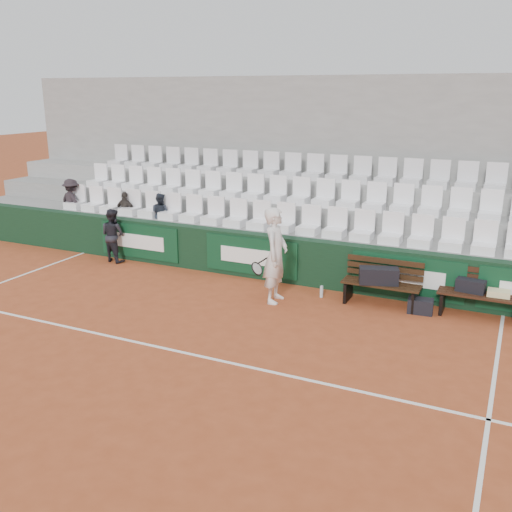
{
  "coord_description": "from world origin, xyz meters",
  "views": [
    {
      "loc": [
        5.03,
        -7.03,
        4.03
      ],
      "look_at": [
        0.6,
        2.4,
        1.0
      ],
      "focal_mm": 40.0,
      "sensor_mm": 36.0,
      "label": 1
    }
  ],
  "objects_px": {
    "sports_bag_ground": "(420,306)",
    "spectator_a": "(71,185)",
    "water_bottle_near": "(321,292)",
    "spectator_b": "(125,194)",
    "sports_bag_right": "(471,286)",
    "sports_bag_left": "(379,276)",
    "bench_left": "(381,294)",
    "bench_right": "(479,306)",
    "ball_kid": "(113,235)",
    "spectator_c": "(159,196)",
    "tennis_player": "(276,255)",
    "water_bottle_far": "(419,305)"
  },
  "relations": [
    {
      "from": "water_bottle_near",
      "to": "spectator_b",
      "type": "distance_m",
      "value": 5.96
    },
    {
      "from": "sports_bag_ground",
      "to": "ball_kid",
      "type": "height_order",
      "value": "ball_kid"
    },
    {
      "from": "sports_bag_left",
      "to": "spectator_c",
      "type": "distance_m",
      "value": 5.93
    },
    {
      "from": "water_bottle_near",
      "to": "ball_kid",
      "type": "distance_m",
      "value": 5.46
    },
    {
      "from": "bench_left",
      "to": "sports_bag_ground",
      "type": "xyz_separation_m",
      "value": [
        0.78,
        -0.09,
        -0.08
      ]
    },
    {
      "from": "spectator_c",
      "to": "ball_kid",
      "type": "bearing_deg",
      "value": 47.49
    },
    {
      "from": "tennis_player",
      "to": "spectator_a",
      "type": "height_order",
      "value": "spectator_a"
    },
    {
      "from": "sports_bag_right",
      "to": "water_bottle_near",
      "type": "relative_size",
      "value": 2.13
    },
    {
      "from": "tennis_player",
      "to": "ball_kid",
      "type": "relative_size",
      "value": 1.45
    },
    {
      "from": "sports_bag_right",
      "to": "tennis_player",
      "type": "relative_size",
      "value": 0.27
    },
    {
      "from": "spectator_c",
      "to": "water_bottle_near",
      "type": "bearing_deg",
      "value": 166.61
    },
    {
      "from": "sports_bag_left",
      "to": "spectator_c",
      "type": "height_order",
      "value": "spectator_c"
    },
    {
      "from": "bench_right",
      "to": "spectator_a",
      "type": "xyz_separation_m",
      "value": [
        -10.42,
        0.9,
        1.39
      ]
    },
    {
      "from": "bench_right",
      "to": "sports_bag_ground",
      "type": "bearing_deg",
      "value": -165.83
    },
    {
      "from": "sports_bag_ground",
      "to": "water_bottle_far",
      "type": "height_order",
      "value": "sports_bag_ground"
    },
    {
      "from": "water_bottle_near",
      "to": "water_bottle_far",
      "type": "xyz_separation_m",
      "value": [
        1.93,
        0.02,
        0.02
      ]
    },
    {
      "from": "sports_bag_left",
      "to": "water_bottle_near",
      "type": "height_order",
      "value": "sports_bag_left"
    },
    {
      "from": "bench_right",
      "to": "spectator_c",
      "type": "distance_m",
      "value": 7.76
    },
    {
      "from": "sports_bag_right",
      "to": "spectator_c",
      "type": "distance_m",
      "value": 7.52
    },
    {
      "from": "ball_kid",
      "to": "spectator_c",
      "type": "distance_m",
      "value": 1.47
    },
    {
      "from": "water_bottle_far",
      "to": "spectator_a",
      "type": "relative_size",
      "value": 0.22
    },
    {
      "from": "sports_bag_left",
      "to": "sports_bag_right",
      "type": "height_order",
      "value": "sports_bag_left"
    },
    {
      "from": "bench_right",
      "to": "ball_kid",
      "type": "distance_m",
      "value": 8.41
    },
    {
      "from": "spectator_c",
      "to": "sports_bag_ground",
      "type": "bearing_deg",
      "value": 170.47
    },
    {
      "from": "spectator_b",
      "to": "spectator_c",
      "type": "relative_size",
      "value": 0.96
    },
    {
      "from": "bench_left",
      "to": "water_bottle_far",
      "type": "distance_m",
      "value": 0.75
    },
    {
      "from": "ball_kid",
      "to": "bench_left",
      "type": "bearing_deg",
      "value": -172.08
    },
    {
      "from": "sports_bag_ground",
      "to": "water_bottle_far",
      "type": "xyz_separation_m",
      "value": [
        -0.03,
        0.04,
        -0.0
      ]
    },
    {
      "from": "bench_right",
      "to": "sports_bag_right",
      "type": "relative_size",
      "value": 2.92
    },
    {
      "from": "bench_right",
      "to": "tennis_player",
      "type": "height_order",
      "value": "tennis_player"
    },
    {
      "from": "sports_bag_left",
      "to": "bench_left",
      "type": "bearing_deg",
      "value": 42.06
    },
    {
      "from": "sports_bag_left",
      "to": "spectator_b",
      "type": "distance_m",
      "value": 6.96
    },
    {
      "from": "sports_bag_ground",
      "to": "spectator_a",
      "type": "height_order",
      "value": "spectator_a"
    },
    {
      "from": "spectator_c",
      "to": "bench_right",
      "type": "bearing_deg",
      "value": 173.66
    },
    {
      "from": "sports_bag_right",
      "to": "spectator_c",
      "type": "xyz_separation_m",
      "value": [
        -7.41,
        0.85,
        0.96
      ]
    },
    {
      "from": "bench_right",
      "to": "ball_kid",
      "type": "relative_size",
      "value": 1.15
    },
    {
      "from": "ball_kid",
      "to": "water_bottle_far",
      "type": "bearing_deg",
      "value": -172.34
    },
    {
      "from": "water_bottle_near",
      "to": "ball_kid",
      "type": "height_order",
      "value": "ball_kid"
    },
    {
      "from": "bench_left",
      "to": "water_bottle_near",
      "type": "height_order",
      "value": "bench_left"
    },
    {
      "from": "tennis_player",
      "to": "spectator_c",
      "type": "xyz_separation_m",
      "value": [
        -3.86,
        1.73,
        0.58
      ]
    },
    {
      "from": "water_bottle_near",
      "to": "spectator_b",
      "type": "relative_size",
      "value": 0.24
    },
    {
      "from": "ball_kid",
      "to": "tennis_player",
      "type": "bearing_deg",
      "value": 179.16
    },
    {
      "from": "tennis_player",
      "to": "spectator_b",
      "type": "distance_m",
      "value": 5.24
    },
    {
      "from": "tennis_player",
      "to": "sports_bag_left",
      "type": "bearing_deg",
      "value": 18.12
    },
    {
      "from": "water_bottle_far",
      "to": "tennis_player",
      "type": "relative_size",
      "value": 0.15
    },
    {
      "from": "bench_right",
      "to": "spectator_b",
      "type": "height_order",
      "value": "spectator_b"
    },
    {
      "from": "water_bottle_near",
      "to": "spectator_c",
      "type": "height_order",
      "value": "spectator_c"
    },
    {
      "from": "bench_right",
      "to": "water_bottle_near",
      "type": "xyz_separation_m",
      "value": [
        -2.97,
        -0.24,
        -0.1
      ]
    },
    {
      "from": "sports_bag_ground",
      "to": "water_bottle_near",
      "type": "relative_size",
      "value": 1.91
    },
    {
      "from": "sports_bag_left",
      "to": "spectator_a",
      "type": "height_order",
      "value": "spectator_a"
    }
  ]
}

